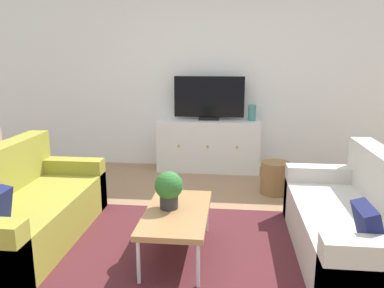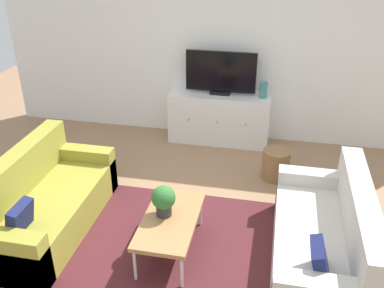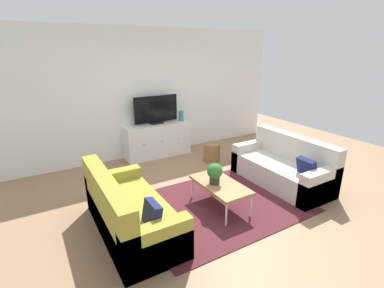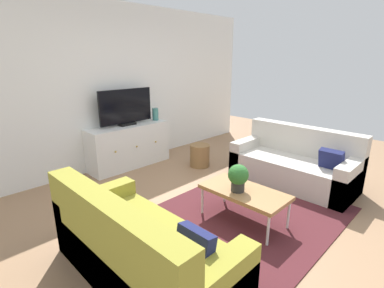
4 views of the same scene
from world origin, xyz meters
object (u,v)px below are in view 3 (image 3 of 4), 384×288
at_px(glass_vase, 181,116).
at_px(wicker_basket, 212,152).
at_px(flat_screen_tv, 156,110).
at_px(couch_right_side, 284,168).
at_px(tv_console, 158,140).
at_px(coffee_table, 220,185).
at_px(potted_plant, 215,173).
at_px(couch_left_side, 126,214).

height_order(glass_vase, wicker_basket, glass_vase).
bearing_deg(flat_screen_tv, couch_right_side, -60.26).
height_order(tv_console, flat_screen_tv, flat_screen_tv).
xyz_separation_m(flat_screen_tv, wicker_basket, (0.85, -0.90, -0.84)).
height_order(tv_console, glass_vase, glass_vase).
xyz_separation_m(coffee_table, glass_vase, (0.70, 2.47, 0.48)).
bearing_deg(tv_console, wicker_basket, -46.01).
bearing_deg(wicker_basket, coffee_table, -120.96).
relative_size(couch_right_side, glass_vase, 7.93).
bearing_deg(tv_console, couch_right_side, -60.05).
bearing_deg(potted_plant, glass_vase, 72.46).
height_order(potted_plant, flat_screen_tv, flat_screen_tv).
relative_size(glass_vase, wicker_basket, 0.57).
height_order(potted_plant, tv_console, tv_console).
relative_size(couch_right_side, wicker_basket, 4.53).
xyz_separation_m(couch_left_side, potted_plant, (1.33, -0.05, 0.29)).
bearing_deg(glass_vase, flat_screen_tv, 178.08).
xyz_separation_m(couch_left_side, wicker_basket, (2.35, 1.49, -0.08)).
xyz_separation_m(coffee_table, flat_screen_tv, (0.10, 2.49, 0.67)).
distance_m(coffee_table, potted_plant, 0.22).
distance_m(coffee_table, glass_vase, 2.61).
height_order(couch_right_side, tv_console, couch_right_side).
relative_size(couch_left_side, wicker_basket, 4.53).
distance_m(potted_plant, wicker_basket, 1.89).
distance_m(couch_left_side, potted_plant, 1.37).
bearing_deg(couch_left_side, potted_plant, -2.06).
relative_size(couch_left_side, tv_console, 1.22).
height_order(coffee_table, flat_screen_tv, flat_screen_tv).
bearing_deg(flat_screen_tv, couch_left_side, -122.12).
relative_size(couch_left_side, glass_vase, 7.93).
bearing_deg(coffee_table, couch_left_side, 176.25).
distance_m(coffee_table, wicker_basket, 1.86).
bearing_deg(potted_plant, couch_left_side, 177.94).
bearing_deg(wicker_basket, couch_left_side, -147.63).
xyz_separation_m(couch_left_side, tv_console, (1.50, 2.37, 0.09)).
xyz_separation_m(couch_right_side, flat_screen_tv, (-1.37, 2.39, 0.76)).
height_order(coffee_table, wicker_basket, coffee_table).
distance_m(tv_console, flat_screen_tv, 0.67).
distance_m(tv_console, wicker_basket, 1.24).
height_order(coffee_table, potted_plant, potted_plant).
distance_m(couch_left_side, wicker_basket, 2.79).
relative_size(coffee_table, wicker_basket, 2.52).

